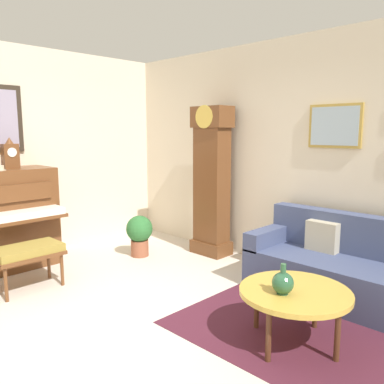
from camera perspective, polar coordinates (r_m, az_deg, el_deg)
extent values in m
cube|color=beige|center=(3.73, -9.80, -19.21)|extent=(6.40, 6.00, 0.10)
cube|color=beige|center=(5.63, -25.91, 4.94)|extent=(0.10, 4.90, 2.80)
cube|color=beige|center=(5.08, 12.37, 5.29)|extent=(5.30, 0.10, 2.80)
cube|color=#B28E3D|center=(4.65, 20.00, 8.98)|extent=(0.60, 0.03, 0.48)
cube|color=#9EB2C1|center=(4.64, 19.92, 8.98)|extent=(0.54, 0.01, 0.42)
cube|color=#4C1E2D|center=(3.64, 15.61, -19.17)|extent=(2.10, 1.50, 0.01)
cube|color=brown|center=(4.90, -25.40, -3.99)|extent=(0.28, 1.38, 0.04)
cube|color=white|center=(4.89, -25.44, -3.31)|extent=(0.26, 1.32, 0.08)
cube|color=brown|center=(4.95, -26.07, -0.38)|extent=(0.03, 1.20, 0.20)
cube|color=brown|center=(4.62, -22.71, -8.43)|extent=(0.42, 0.70, 0.04)
cube|color=olive|center=(4.60, -22.76, -7.72)|extent=(0.40, 0.68, 0.08)
cylinder|color=brown|center=(4.44, -25.37, -12.03)|extent=(0.04, 0.04, 0.36)
cylinder|color=brown|center=(4.65, -18.33, -10.63)|extent=(0.04, 0.04, 0.36)
cylinder|color=brown|center=(4.93, -20.06, -9.63)|extent=(0.04, 0.04, 0.36)
cube|color=brown|center=(5.56, 2.79, -7.96)|extent=(0.52, 0.34, 0.18)
cube|color=brown|center=(5.39, 2.86, 0.22)|extent=(0.44, 0.28, 1.78)
cube|color=brown|center=(5.33, 2.94, 10.80)|extent=(0.52, 0.32, 0.28)
cylinder|color=gold|center=(5.21, 1.79, 10.85)|extent=(0.30, 0.02, 0.30)
cylinder|color=gold|center=(5.34, 2.50, 0.80)|extent=(0.03, 0.03, 0.70)
cube|color=#424C70|center=(4.33, 20.90, -11.86)|extent=(1.90, 0.80, 0.42)
cube|color=#424C70|center=(4.47, 22.74, -5.79)|extent=(1.90, 0.20, 0.44)
cube|color=#424C70|center=(4.62, 11.26, -6.33)|extent=(0.18, 0.80, 0.20)
cube|color=#B7AD93|center=(4.46, 18.35, -6.13)|extent=(0.34, 0.12, 0.32)
cylinder|color=gold|center=(3.31, 14.71, -13.87)|extent=(0.88, 0.88, 0.04)
torus|color=#4C2B19|center=(3.31, 14.71, -13.87)|extent=(0.88, 0.88, 0.04)
cylinder|color=#4C2B19|center=(3.70, 17.46, -15.36)|extent=(0.04, 0.04, 0.41)
cylinder|color=#4C2B19|center=(3.26, 20.34, -18.89)|extent=(0.04, 0.04, 0.41)
cylinder|color=#4C2B19|center=(3.13, 11.04, -19.74)|extent=(0.04, 0.04, 0.41)
cylinder|color=#4C2B19|center=(3.58, 9.37, -15.89)|extent=(0.04, 0.04, 0.41)
cube|color=brown|center=(5.28, -24.85, 4.72)|extent=(0.12, 0.18, 0.30)
cylinder|color=white|center=(5.22, -24.64, 5.25)|extent=(0.01, 0.11, 0.11)
cone|color=brown|center=(5.27, -24.98, 6.78)|extent=(0.10, 0.10, 0.08)
cylinder|color=beige|center=(5.08, -25.99, 2.87)|extent=(0.12, 0.12, 0.01)
cylinder|color=beige|center=(5.08, -26.01, 3.16)|extent=(0.08, 0.08, 0.06)
cylinder|color=#234C33|center=(3.21, 12.98, -14.06)|extent=(0.09, 0.09, 0.01)
sphere|color=#285638|center=(3.18, 13.03, -12.75)|extent=(0.17, 0.17, 0.17)
cylinder|color=#285638|center=(3.14, 13.11, -10.79)|extent=(0.04, 0.04, 0.08)
cylinder|color=#935138|center=(5.49, -7.58, -8.04)|extent=(0.24, 0.24, 0.22)
sphere|color=#2D6B33|center=(5.42, -7.64, -5.31)|extent=(0.36, 0.36, 0.36)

